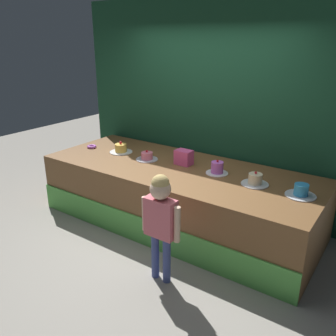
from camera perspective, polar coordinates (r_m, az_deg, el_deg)
name	(u,v)px	position (r m, az deg, el deg)	size (l,w,h in m)	color
ground_plane	(146,245)	(4.31, -3.63, -12.25)	(12.00, 12.00, 0.00)	gray
stage_platform	(178,195)	(4.61, 1.55, -4.43)	(3.56, 1.40, 0.78)	brown
curtain_backdrop	(210,107)	(4.95, 6.80, 9.75)	(4.26, 0.08, 2.84)	#19472D
child_figure	(161,214)	(3.39, -1.21, -7.48)	(0.44, 0.20, 1.14)	#3F4C8C
pink_box	(184,157)	(4.54, 2.56, 1.73)	(0.22, 0.15, 0.19)	#EC5296
donut	(92,147)	(5.37, -12.21, 3.40)	(0.14, 0.14, 0.04)	#CC66D8
cake_far_left	(121,149)	(5.08, -7.61, 3.10)	(0.32, 0.32, 0.16)	white
cake_left	(147,157)	(4.74, -3.43, 1.85)	(0.29, 0.29, 0.14)	silver
cake_center	(217,168)	(4.28, 7.93, -0.06)	(0.27, 0.27, 0.18)	white
cake_right	(255,180)	(4.05, 13.88, -1.89)	(0.31, 0.31, 0.16)	silver
cake_far_right	(301,191)	(3.90, 20.67, -3.53)	(0.32, 0.32, 0.13)	silver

